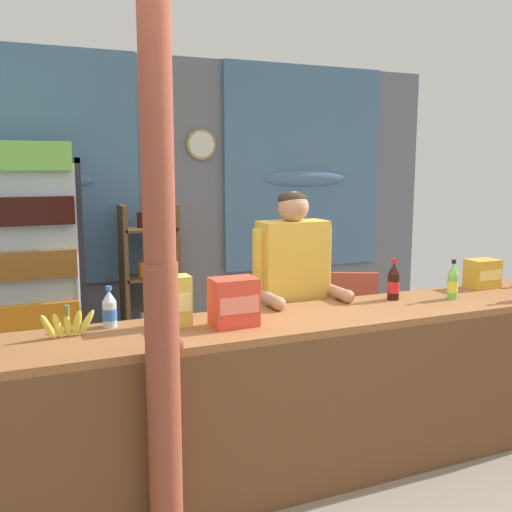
% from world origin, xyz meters
% --- Properties ---
extents(ground_plane, '(7.49, 7.49, 0.00)m').
position_xyz_m(ground_plane, '(0.00, 1.15, 0.00)').
color(ground_plane, gray).
extents(back_wall_curtained, '(5.23, 0.22, 2.66)m').
position_xyz_m(back_wall_curtained, '(0.00, 2.93, 1.38)').
color(back_wall_curtained, slate).
rests_on(back_wall_curtained, ground).
extents(stall_counter, '(4.11, 0.58, 0.91)m').
position_xyz_m(stall_counter, '(-0.01, 0.37, 0.57)').
color(stall_counter, '#935B33').
rests_on(stall_counter, ground).
extents(timber_post, '(0.17, 0.15, 2.64)m').
position_xyz_m(timber_post, '(-0.87, 0.11, 1.27)').
color(timber_post, brown).
rests_on(timber_post, ground).
extents(drink_fridge, '(0.71, 0.72, 1.88)m').
position_xyz_m(drink_fridge, '(-1.29, 2.41, 1.03)').
color(drink_fridge, '#232328').
rests_on(drink_fridge, ground).
extents(bottle_shelf_rack, '(0.48, 0.28, 1.39)m').
position_xyz_m(bottle_shelf_rack, '(-0.35, 2.62, 0.72)').
color(bottle_shelf_rack, brown).
rests_on(bottle_shelf_rack, ground).
extents(plastic_lawn_chair, '(0.59, 0.59, 0.86)m').
position_xyz_m(plastic_lawn_chair, '(1.15, 1.81, 0.49)').
color(plastic_lawn_chair, '#E5563D').
rests_on(plastic_lawn_chair, ground).
extents(shopkeeper, '(0.53, 0.42, 1.56)m').
position_xyz_m(shopkeeper, '(0.16, 0.92, 0.98)').
color(shopkeeper, '#28282D').
rests_on(shopkeeper, ground).
extents(soda_bottle_cola, '(0.07, 0.07, 0.25)m').
position_xyz_m(soda_bottle_cola, '(0.69, 0.62, 1.01)').
color(soda_bottle_cola, black).
rests_on(soda_bottle_cola, stall_counter).
extents(soda_bottle_lime_soda, '(0.06, 0.06, 0.24)m').
position_xyz_m(soda_bottle_lime_soda, '(1.03, 0.49, 1.01)').
color(soda_bottle_lime_soda, '#75C64C').
rests_on(soda_bottle_lime_soda, stall_counter).
extents(soda_bottle_water, '(0.07, 0.07, 0.21)m').
position_xyz_m(soda_bottle_water, '(-0.99, 0.69, 1.00)').
color(soda_bottle_water, silver).
rests_on(soda_bottle_water, stall_counter).
extents(snack_box_instant_noodle, '(0.18, 0.12, 0.26)m').
position_xyz_m(snack_box_instant_noodle, '(-0.69, 0.58, 1.04)').
color(snack_box_instant_noodle, '#EAD14C').
rests_on(snack_box_instant_noodle, stall_counter).
extents(snack_box_crackers, '(0.23, 0.16, 0.25)m').
position_xyz_m(snack_box_crackers, '(-0.41, 0.47, 1.03)').
color(snack_box_crackers, '#E5422D').
rests_on(snack_box_crackers, stall_counter).
extents(snack_box_choco_powder, '(0.20, 0.15, 0.19)m').
position_xyz_m(snack_box_choco_powder, '(1.45, 0.68, 1.00)').
color(snack_box_choco_powder, gold).
rests_on(snack_box_choco_powder, stall_counter).
extents(banana_bunch, '(0.27, 0.06, 0.16)m').
position_xyz_m(banana_bunch, '(-1.20, 0.60, 0.97)').
color(banana_bunch, '#DBCC42').
rests_on(banana_bunch, stall_counter).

